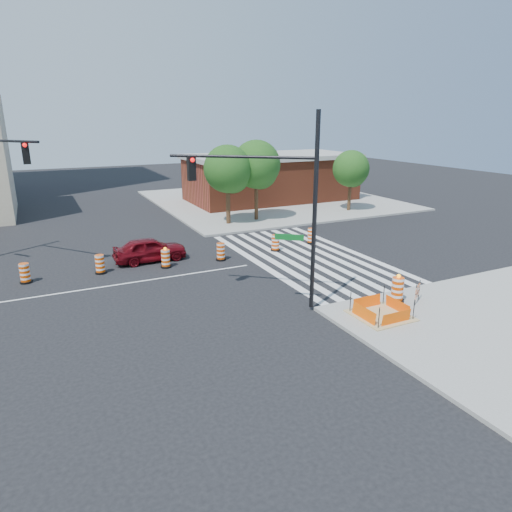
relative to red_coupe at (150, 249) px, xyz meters
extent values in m
plane|color=black|center=(-2.28, -3.23, -0.71)|extent=(120.00, 120.00, 0.00)
cube|color=gray|center=(15.72, 14.77, -0.63)|extent=(22.00, 22.00, 0.15)
cube|color=silver|center=(5.52, -3.23, -0.70)|extent=(0.45, 13.50, 0.01)
cube|color=silver|center=(6.42, -3.23, -0.70)|extent=(0.45, 13.50, 0.01)
cube|color=silver|center=(7.32, -3.23, -0.70)|extent=(0.45, 13.50, 0.01)
cube|color=silver|center=(8.22, -3.23, -0.70)|extent=(0.45, 13.50, 0.01)
cube|color=silver|center=(9.12, -3.23, -0.70)|extent=(0.45, 13.50, 0.01)
cube|color=silver|center=(10.02, -3.23, -0.70)|extent=(0.45, 13.50, 0.01)
cube|color=silver|center=(10.92, -3.23, -0.70)|extent=(0.45, 13.50, 0.01)
cube|color=silver|center=(11.82, -3.23, -0.70)|extent=(0.45, 13.50, 0.01)
cube|color=silver|center=(-2.28, -3.23, -0.70)|extent=(14.00, 0.12, 0.01)
cube|color=tan|center=(6.72, -12.23, -0.53)|extent=(2.20, 2.20, 0.05)
cube|color=#FF5805|center=(6.72, -13.13, -0.28)|extent=(1.44, 0.02, 0.55)
cube|color=#FF5805|center=(6.72, -11.33, -0.28)|extent=(1.44, 0.02, 0.55)
cube|color=#FF5805|center=(5.82, -12.23, -0.28)|extent=(0.02, 1.44, 0.55)
cube|color=#FF5805|center=(7.62, -12.23, -0.28)|extent=(0.02, 1.44, 0.55)
cylinder|color=black|center=(5.82, -13.13, -0.11)|extent=(0.04, 0.04, 0.90)
cylinder|color=black|center=(7.62, -13.13, -0.11)|extent=(0.04, 0.04, 0.90)
cylinder|color=black|center=(5.82, -11.33, -0.11)|extent=(0.04, 0.04, 0.90)
cylinder|color=black|center=(7.62, -11.33, -0.11)|extent=(0.04, 0.04, 0.90)
cube|color=brown|center=(15.72, 14.77, 1.39)|extent=(16.00, 8.00, 4.20)
cube|color=gray|center=(15.72, 14.77, 3.69)|extent=(16.50, 8.50, 0.40)
imported|color=#5D070F|center=(0.00, 0.00, 0.00)|extent=(4.21, 1.77, 1.42)
cylinder|color=black|center=(4.63, -10.14, 3.56)|extent=(0.19, 0.19, 8.23)
cylinder|color=black|center=(2.19, -8.25, 5.82)|extent=(4.96, 3.88, 0.12)
cube|color=black|center=(0.48, -6.93, 5.31)|extent=(0.33, 0.29, 1.03)
sphere|color=#FF0C0C|center=(0.48, -7.11, 5.67)|extent=(0.19, 0.19, 0.19)
cube|color=#0C591E|center=(3.82, -9.51, 2.53)|extent=(1.00, 0.79, 0.26)
cube|color=black|center=(-5.76, 0.08, 5.68)|extent=(0.35, 0.31, 1.10)
sphere|color=#FF0C0C|center=(-5.76, -0.10, 6.07)|extent=(0.20, 0.20, 0.20)
cylinder|color=black|center=(8.41, -11.31, -0.50)|extent=(0.66, 0.66, 0.11)
cylinder|color=#DA4504|center=(8.41, -11.31, 0.04)|extent=(0.53, 0.53, 1.04)
sphere|color=#FF990C|center=(8.41, -11.31, 0.65)|extent=(0.18, 0.18, 0.18)
cube|color=#DA4504|center=(9.16, -11.77, 0.10)|extent=(0.69, 0.48, 0.27)
cube|color=#DA4504|center=(9.16, -11.77, -0.20)|extent=(0.69, 0.48, 0.21)
cylinder|color=black|center=(8.86, -11.97, -0.09)|extent=(0.04, 0.04, 0.95)
cylinder|color=black|center=(9.46, -11.57, -0.09)|extent=(0.04, 0.04, 0.95)
cylinder|color=#382314|center=(7.68, 6.58, 1.22)|extent=(0.34, 0.34, 3.86)
sphere|color=#123E11|center=(7.68, 6.58, 3.63)|extent=(3.62, 3.62, 3.62)
sphere|color=#123E11|center=(8.22, 6.90, 3.03)|extent=(2.65, 2.65, 2.65)
sphere|color=#123E11|center=(7.26, 6.37, 3.27)|extent=(2.41, 2.41, 2.41)
cylinder|color=#382314|center=(10.26, 6.91, 1.31)|extent=(0.30, 0.30, 4.04)
sphere|color=#123E11|center=(10.26, 6.91, 3.83)|extent=(3.78, 3.78, 3.78)
sphere|color=#123E11|center=(10.73, 7.19, 3.20)|extent=(2.78, 2.78, 2.78)
sphere|color=#123E11|center=(9.89, 6.72, 3.45)|extent=(2.52, 2.52, 2.52)
cylinder|color=#382314|center=(19.36, 6.79, 0.98)|extent=(0.29, 0.29, 3.38)
sphere|color=#123E11|center=(19.36, 6.79, 3.09)|extent=(3.17, 3.17, 3.17)
sphere|color=#123E11|center=(19.82, 7.06, 2.56)|extent=(2.32, 2.32, 2.32)
sphere|color=#123E11|center=(19.00, 6.61, 2.77)|extent=(2.11, 2.11, 2.11)
cylinder|color=black|center=(-6.59, -0.90, -0.66)|extent=(0.60, 0.60, 0.10)
cylinder|color=#DA4504|center=(-6.59, -0.90, -0.16)|extent=(0.48, 0.48, 0.95)
cylinder|color=black|center=(-2.95, -1.02, -0.66)|extent=(0.60, 0.60, 0.10)
cylinder|color=#DA4504|center=(-2.95, -1.02, -0.16)|extent=(0.48, 0.48, 0.95)
cylinder|color=black|center=(0.50, -1.57, -0.66)|extent=(0.60, 0.60, 0.10)
cylinder|color=#DA4504|center=(0.50, -1.57, -0.16)|extent=(0.48, 0.48, 0.95)
sphere|color=#FF990C|center=(0.50, -1.57, 0.39)|extent=(0.16, 0.16, 0.16)
cylinder|color=black|center=(3.78, -1.65, -0.66)|extent=(0.60, 0.60, 0.10)
cylinder|color=#DA4504|center=(3.78, -1.65, -0.16)|extent=(0.48, 0.48, 0.95)
cylinder|color=black|center=(7.59, -1.33, -0.66)|extent=(0.60, 0.60, 0.10)
cylinder|color=#DA4504|center=(7.59, -1.33, -0.16)|extent=(0.48, 0.48, 0.95)
cylinder|color=black|center=(10.58, -0.82, -0.66)|extent=(0.60, 0.60, 0.10)
cylinder|color=#DA4504|center=(10.58, -0.82, -0.16)|extent=(0.48, 0.48, 0.95)
camera|label=1|loc=(-5.58, -25.65, 7.38)|focal=32.00mm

